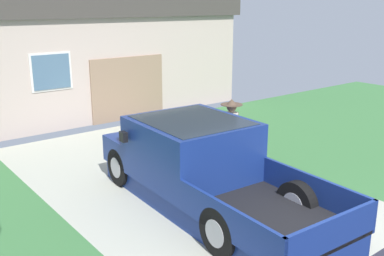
# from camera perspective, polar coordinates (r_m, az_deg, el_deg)

# --- Properties ---
(pickup_truck) EXTENTS (2.25, 5.48, 1.60)m
(pickup_truck) POSITION_cam_1_polar(r_m,az_deg,el_deg) (8.55, 0.75, -4.92)
(pickup_truck) COLOR navy
(pickup_truck) RESTS_ON ground
(person_with_hat) EXTENTS (0.49, 0.49, 1.70)m
(person_with_hat) POSITION_cam_1_polar(r_m,az_deg,el_deg) (10.00, 5.04, -0.28)
(person_with_hat) COLOR navy
(person_with_hat) RESTS_ON ground
(handbag) EXTENTS (0.36, 0.16, 0.44)m
(handbag) POSITION_cam_1_polar(r_m,az_deg,el_deg) (10.17, 6.93, -5.11)
(handbag) COLOR #232328
(handbag) RESTS_ON ground
(house_with_garage) EXTENTS (10.81, 7.16, 4.28)m
(house_with_garage) POSITION_cam_1_polar(r_m,az_deg,el_deg) (17.51, -15.59, 10.05)
(house_with_garage) COLOR #C1AC9F
(house_with_garage) RESTS_ON ground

